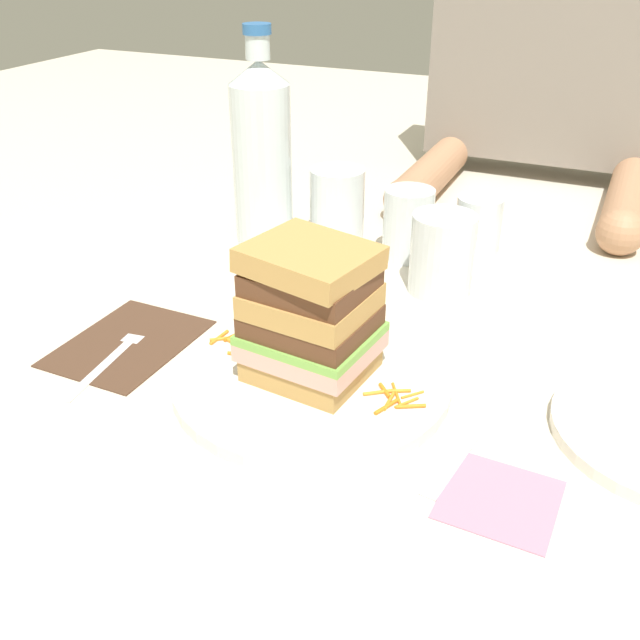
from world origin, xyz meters
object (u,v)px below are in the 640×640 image
(napkin_dark, at_px, (128,342))
(empty_tumbler_2, at_px, (337,204))
(knife, at_px, (473,432))
(juice_glass, at_px, (442,257))
(napkin_pink, at_px, (500,499))
(empty_tumbler_0, at_px, (408,224))
(water_bottle, at_px, (262,152))
(sandwich, at_px, (307,313))
(main_plate, at_px, (307,377))
(fork, at_px, (116,351))
(empty_tumbler_1, at_px, (478,224))

(napkin_dark, xyz_separation_m, empty_tumbler_2, (0.09, 0.35, 0.05))
(knife, height_order, juice_glass, juice_glass)
(napkin_pink, bearing_deg, empty_tumbler_2, 126.51)
(juice_glass, bearing_deg, knife, -67.98)
(napkin_pink, bearing_deg, empty_tumbler_0, 117.18)
(water_bottle, xyz_separation_m, empty_tumbler_2, (0.09, 0.05, -0.07))
(napkin_pink, bearing_deg, knife, 117.83)
(sandwich, height_order, water_bottle, water_bottle)
(main_plate, relative_size, fork, 1.58)
(empty_tumbler_2, bearing_deg, sandwich, -71.38)
(napkin_dark, bearing_deg, fork, -83.85)
(main_plate, xyz_separation_m, juice_glass, (0.06, 0.24, 0.04))
(empty_tumbler_1, bearing_deg, napkin_pink, -74.45)
(main_plate, relative_size, sandwich, 2.00)
(sandwich, height_order, empty_tumbler_2, sandwich)
(main_plate, bearing_deg, water_bottle, 124.42)
(empty_tumbler_2, bearing_deg, knife, -51.92)
(juice_glass, bearing_deg, water_bottle, 168.87)
(napkin_dark, height_order, water_bottle, water_bottle)
(empty_tumbler_1, bearing_deg, fork, -123.23)
(juice_glass, height_order, empty_tumbler_1, juice_glass)
(napkin_dark, relative_size, knife, 0.77)
(sandwich, bearing_deg, empty_tumbler_2, 108.62)
(knife, bearing_deg, empty_tumbler_0, 117.04)
(water_bottle, xyz_separation_m, napkin_pink, (0.40, -0.38, -0.12))
(empty_tumbler_2, bearing_deg, fork, -102.53)
(water_bottle, bearing_deg, napkin_dark, -90.07)
(water_bottle, distance_m, napkin_pink, 0.56)
(main_plate, bearing_deg, juice_glass, 75.76)
(juice_glass, bearing_deg, sandwich, -104.01)
(empty_tumbler_1, bearing_deg, knife, -76.92)
(water_bottle, height_order, napkin_pink, water_bottle)
(knife, relative_size, napkin_pink, 2.35)
(napkin_dark, height_order, empty_tumbler_2, empty_tumbler_2)
(juice_glass, height_order, empty_tumbler_0, juice_glass)
(main_plate, bearing_deg, empty_tumbler_0, 91.00)
(knife, bearing_deg, fork, -176.56)
(juice_glass, bearing_deg, napkin_pink, -66.65)
(empty_tumbler_1, bearing_deg, empty_tumbler_2, -168.92)
(main_plate, xyz_separation_m, water_bottle, (-0.20, 0.29, 0.12))
(main_plate, distance_m, fork, 0.20)
(napkin_dark, distance_m, napkin_pink, 0.41)
(main_plate, bearing_deg, empty_tumbler_1, 79.20)
(water_bottle, bearing_deg, sandwich, -55.45)
(sandwich, height_order, napkin_pink, sandwich)
(sandwich, bearing_deg, knife, -4.13)
(main_plate, xyz_separation_m, empty_tumbler_1, (0.07, 0.38, 0.03))
(knife, xyz_separation_m, empty_tumbler_1, (-0.09, 0.39, 0.03))
(fork, bearing_deg, empty_tumbler_2, 77.47)
(sandwich, height_order, knife, sandwich)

